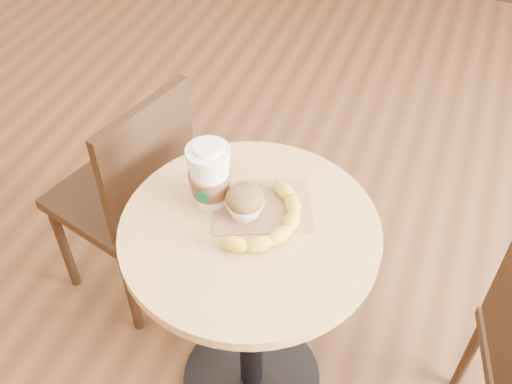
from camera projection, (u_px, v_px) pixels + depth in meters
The scene contains 6 objects.
cafe_table at pixel (251, 289), 1.59m from camera, with size 0.63×0.63×0.75m.
chair_left at pixel (131, 193), 1.89m from camera, with size 0.46×0.46×0.85m.
kraft_bag at pixel (262, 206), 1.46m from camera, with size 0.24×0.18×0.00m, color #9B6F4B.
coffee_cup at pixel (210, 177), 1.42m from camera, with size 0.11×0.11×0.18m.
muffin at pixel (245, 202), 1.41m from camera, with size 0.09×0.09×0.08m.
banana at pixel (270, 219), 1.40m from camera, with size 0.17×0.28×0.04m, color gold, non-canonical shape.
Camera 1 is at (0.24, -0.93, 1.81)m, focal length 42.00 mm.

